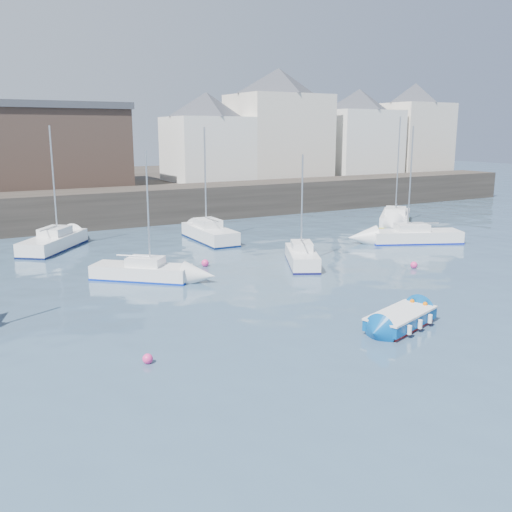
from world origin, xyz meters
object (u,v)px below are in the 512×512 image
sailboat_c (302,257)px  sailboat_g (395,217)px  sailboat_h (54,242)px  sailboat_b (142,271)px  sailboat_f (209,233)px  buoy_far (205,266)px  sailboat_d (415,236)px  blue_dinghy (401,319)px  buoy_mid (414,268)px  buoy_near (148,363)px

sailboat_c → sailboat_g: sailboat_g is taller
sailboat_g → sailboat_h: bearing=173.7°
sailboat_c → sailboat_h: 17.13m
sailboat_b → sailboat_f: bearing=46.2°
sailboat_f → sailboat_g: bearing=-2.1°
sailboat_b → buoy_far: sailboat_b is taller
sailboat_c → sailboat_g: (15.99, 9.04, 0.01)m
sailboat_h → buoy_far: sailboat_h is taller
sailboat_b → sailboat_g: (25.49, 7.62, 0.06)m
buoy_far → sailboat_d: bearing=-2.7°
blue_dinghy → buoy_mid: (8.08, 7.36, -0.38)m
blue_dinghy → sailboat_g: (18.83, 20.40, 0.14)m
sailboat_g → buoy_mid: 16.91m
sailboat_g → buoy_near: bearing=-147.1°
buoy_mid → buoy_far: size_ratio=0.93×
sailboat_b → sailboat_c: sailboat_b is taller
blue_dinghy → sailboat_h: size_ratio=0.47×
sailboat_h → buoy_mid: (17.34, -16.12, -0.54)m
sailboat_d → buoy_near: (-24.09, -11.44, -0.50)m
sailboat_d → buoy_mid: (-5.79, -5.72, -0.50)m
blue_dinghy → sailboat_f: sailboat_f is taller
sailboat_d → buoy_near: bearing=-154.6°
sailboat_h → buoy_near: size_ratio=22.58×
sailboat_g → sailboat_c: bearing=-150.5°
sailboat_d → buoy_mid: bearing=-135.3°
sailboat_b → sailboat_c: size_ratio=1.06×
sailboat_g → buoy_far: 22.23m
sailboat_d → buoy_far: 16.30m
blue_dinghy → buoy_mid: blue_dinghy is taller
blue_dinghy → sailboat_h: 25.24m
sailboat_d → sailboat_f: bearing=147.7°
sailboat_d → buoy_near: 26.67m
sailboat_c → sailboat_h: size_ratio=0.79×
sailboat_g → buoy_mid: sailboat_g is taller
sailboat_c → buoy_mid: size_ratio=15.81×
blue_dinghy → buoy_mid: bearing=42.3°
blue_dinghy → sailboat_c: 11.70m
sailboat_h → buoy_mid: sailboat_h is taller
sailboat_b → sailboat_f: 11.45m
buoy_near → buoy_far: bearing=57.4°
sailboat_g → sailboat_h: 28.25m
sailboat_f → sailboat_g: 17.59m
blue_dinghy → buoy_far: 14.07m
blue_dinghy → sailboat_d: 19.05m
sailboat_g → buoy_far: (-21.24, -6.54, -0.51)m
sailboat_b → sailboat_d: bearing=0.8°
buoy_far → buoy_mid: bearing=-31.8°
buoy_near → buoy_mid: (18.30, 5.73, 0.00)m
sailboat_g → buoy_near: size_ratio=24.81×
sailboat_f → sailboat_b: bearing=-133.8°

